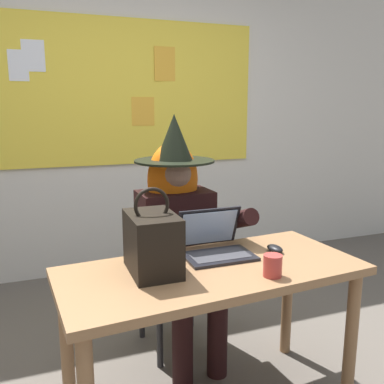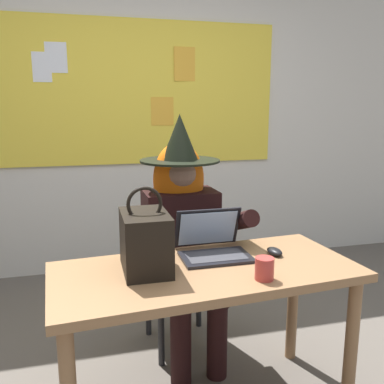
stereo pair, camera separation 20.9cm
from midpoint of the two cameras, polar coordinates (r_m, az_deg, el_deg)
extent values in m
cube|color=silver|center=(3.70, -5.72, 10.58)|extent=(6.47, 0.10, 2.75)
cube|color=yellow|center=(3.64, -5.62, 13.33)|extent=(2.40, 0.02, 1.20)
cube|color=white|center=(3.60, -16.48, 17.25)|extent=(0.17, 0.01, 0.24)
cube|color=gold|center=(3.73, 0.84, 17.11)|extent=(0.21, 0.01, 0.28)
cube|color=gold|center=(3.66, -2.42, 10.97)|extent=(0.20, 0.01, 0.24)
cube|color=white|center=(3.60, -18.27, 15.95)|extent=(0.14, 0.00, 0.23)
cube|color=#8E6642|center=(1.91, 5.14, -10.90)|extent=(1.41, 0.71, 0.04)
cylinder|color=#8E6642|center=(2.21, 23.65, -19.08)|extent=(0.06, 0.06, 0.68)
cylinder|color=#8E6642|center=(2.15, -14.27, -19.27)|extent=(0.06, 0.06, 0.68)
cylinder|color=#8E6642|center=(2.54, 16.00, -14.35)|extent=(0.06, 0.06, 0.68)
cube|color=black|center=(2.54, 0.93, -11.97)|extent=(0.45, 0.45, 0.04)
cube|color=black|center=(2.63, -0.41, -5.48)|extent=(0.38, 0.06, 0.45)
cylinder|color=#262628|center=(2.55, 6.00, -17.41)|extent=(0.04, 0.04, 0.40)
cylinder|color=#262628|center=(2.45, -1.68, -18.69)|extent=(0.04, 0.04, 0.40)
cylinder|color=#262628|center=(2.83, 3.11, -14.30)|extent=(0.04, 0.04, 0.40)
cylinder|color=#262628|center=(2.74, -3.78, -15.26)|extent=(0.04, 0.04, 0.40)
cylinder|color=black|center=(2.36, 6.13, -19.41)|extent=(0.11, 0.11, 0.44)
cylinder|color=black|center=(2.30, 1.22, -20.23)|extent=(0.11, 0.11, 0.44)
cylinder|color=black|center=(2.39, 4.69, -12.31)|extent=(0.16, 0.42, 0.15)
cylinder|color=black|center=(2.33, -0.03, -12.91)|extent=(0.16, 0.42, 0.15)
cube|color=black|center=(2.46, 0.83, -5.80)|extent=(0.43, 0.27, 0.52)
cylinder|color=black|center=(2.31, 8.49, -4.14)|extent=(0.11, 0.47, 0.24)
cylinder|color=black|center=(2.15, -3.73, -5.20)|extent=(0.11, 0.47, 0.24)
sphere|color=#A37A60|center=(2.38, 0.85, 2.50)|extent=(0.20, 0.20, 0.20)
ellipsoid|color=orange|center=(2.41, 0.64, 1.67)|extent=(0.31, 0.23, 0.44)
cylinder|color=black|center=(2.37, 0.86, 4.29)|extent=(0.46, 0.46, 0.01)
cone|color=black|center=(2.36, 0.87, 7.45)|extent=(0.21, 0.21, 0.26)
cube|color=black|center=(2.01, 6.30, -8.92)|extent=(0.33, 0.22, 0.01)
cube|color=#333338|center=(2.01, 6.31, -8.70)|extent=(0.28, 0.16, 0.00)
cube|color=black|center=(2.11, 4.96, -4.84)|extent=(0.33, 0.09, 0.20)
cube|color=#99B7E0|center=(2.10, 5.05, -5.00)|extent=(0.29, 0.07, 0.18)
ellipsoid|color=black|center=(2.11, 14.06, -7.94)|extent=(0.07, 0.11, 0.03)
cube|color=black|center=(1.83, -3.14, -6.88)|extent=(0.20, 0.30, 0.26)
torus|color=black|center=(1.79, -3.20, -1.70)|extent=(0.16, 0.02, 0.16)
cylinder|color=#B23833|center=(1.81, 13.22, -10.23)|extent=(0.08, 0.08, 0.09)
camera|label=1|loc=(0.10, -87.14, 0.58)|focal=38.98mm
camera|label=2|loc=(0.10, 92.86, -0.58)|focal=38.98mm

